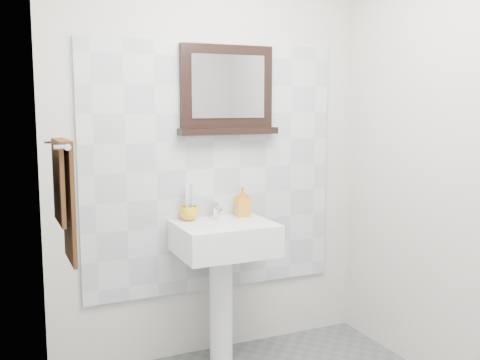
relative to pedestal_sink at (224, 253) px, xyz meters
name	(u,v)px	position (x,y,z in m)	size (l,w,h in m)	color
back_wall	(212,152)	(0.02, 0.23, 0.57)	(2.00, 0.01, 2.50)	beige
left_wall	(64,186)	(-0.98, -0.87, 0.57)	(0.01, 2.20, 2.50)	beige
right_wall	(478,162)	(1.02, -0.87, 0.57)	(0.01, 2.20, 2.50)	beige
splashback	(213,169)	(0.02, 0.21, 0.47)	(1.60, 0.02, 1.50)	#B6C0C5
pedestal_sink	(224,253)	(0.00, 0.00, 0.00)	(0.55, 0.44, 0.96)	white
toothbrush_cup	(189,213)	(-0.16, 0.14, 0.23)	(0.11, 0.11, 0.08)	gold
toothbrushes	(189,200)	(-0.16, 0.14, 0.31)	(0.05, 0.04, 0.21)	white
soap_dispenser	(242,201)	(0.18, 0.13, 0.27)	(0.08, 0.08, 0.18)	#CD5C18
framed_mirror	(227,92)	(0.10, 0.19, 0.93)	(0.62, 0.11, 0.53)	black
towel_bar	(61,144)	(-0.93, -0.37, 0.69)	(0.07, 0.40, 0.03)	silver
hand_towel	(65,191)	(-0.92, -0.37, 0.48)	(0.06, 0.30, 0.55)	#321D0E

